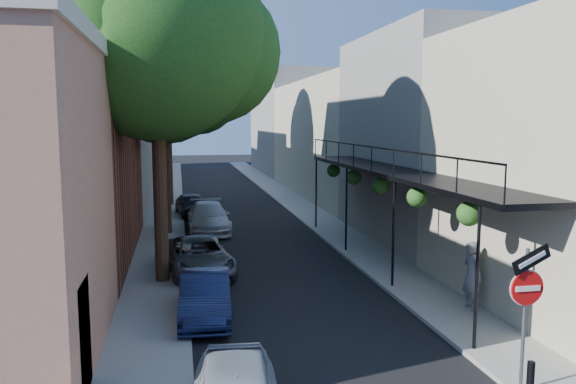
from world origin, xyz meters
name	(u,v)px	position (x,y,z in m)	size (l,w,h in m)	color
road_surface	(227,198)	(0.00, 30.00, 0.01)	(6.00, 64.00, 0.01)	black
sidewalk_left	(168,199)	(-4.00, 30.00, 0.06)	(2.00, 64.00, 0.12)	gray
sidewalk_right	(284,196)	(4.00, 30.00, 0.06)	(2.00, 64.00, 0.12)	gray
buildings_left	(78,126)	(-9.30, 28.76, 4.94)	(10.10, 59.10, 12.00)	tan
buildings_right	(356,133)	(8.99, 29.49, 4.42)	(9.80, 55.00, 10.00)	#B3AC94
sign_post	(527,294)	(3.16, 0.97, 2.04)	(0.89, 0.17, 2.99)	#595B60
bollard	(530,383)	(3.00, 0.50, 0.52)	(0.14, 0.14, 0.80)	black
oak_near	(170,37)	(-3.37, 10.26, 7.88)	(7.48, 6.80, 11.42)	#372316
oak_mid	(172,81)	(-3.42, 18.23, 7.06)	(6.60, 6.00, 10.20)	#372316
oak_far	(174,71)	(-3.35, 27.27, 8.26)	(7.70, 7.00, 11.90)	#372316
parked_car_b	(205,296)	(-2.59, 6.46, 0.61)	(1.30, 3.71, 1.22)	#12193A
parked_car_c	(199,256)	(-2.60, 10.97, 0.62)	(2.06, 4.46, 1.24)	#4F5156
parked_car_d	(209,218)	(-1.87, 18.43, 0.68)	(1.92, 4.71, 1.37)	silver
parked_car_e	(192,205)	(-2.56, 22.96, 0.64)	(1.51, 3.75, 1.28)	black
pedestrian	(472,275)	(4.60, 5.50, 1.07)	(0.69, 0.45, 1.90)	slate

